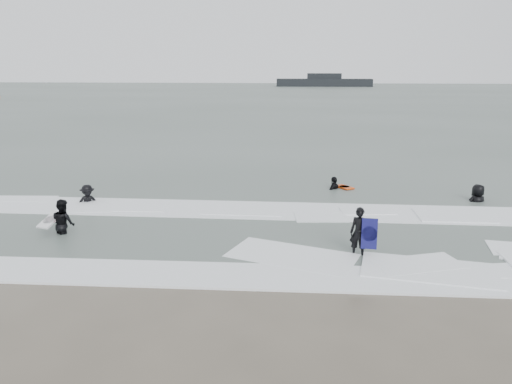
# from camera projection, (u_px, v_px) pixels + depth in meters

# --- Properties ---
(ground) EXTENTS (320.00, 320.00, 0.00)m
(ground) POSITION_uv_depth(u_px,v_px,m) (242.00, 269.00, 14.88)
(ground) COLOR brown
(ground) RESTS_ON ground
(sea) EXTENTS (320.00, 320.00, 0.00)m
(sea) POSITION_uv_depth(u_px,v_px,m) (291.00, 98.00, 92.11)
(sea) COLOR #47544C
(sea) RESTS_ON ground
(surfer_centre) EXTENTS (0.68, 0.54, 1.62)m
(surfer_centre) POSITION_uv_depth(u_px,v_px,m) (358.00, 256.00, 15.83)
(surfer_centre) COLOR black
(surfer_centre) RESTS_ON ground
(surfer_wading) EXTENTS (1.13, 1.08, 1.83)m
(surfer_wading) POSITION_uv_depth(u_px,v_px,m) (65.00, 233.00, 18.00)
(surfer_wading) COLOR black
(surfer_wading) RESTS_ON ground
(surfer_breaker) EXTENTS (1.26, 1.13, 1.70)m
(surfer_breaker) POSITION_uv_depth(u_px,v_px,m) (88.00, 204.00, 21.89)
(surfer_breaker) COLOR black
(surfer_breaker) RESTS_ON ground
(surfer_right_near) EXTENTS (0.98, 1.11, 1.80)m
(surfer_right_near) POSITION_uv_depth(u_px,v_px,m) (334.00, 190.00, 24.36)
(surfer_right_near) COLOR black
(surfer_right_near) RESTS_ON ground
(surfer_right_far) EXTENTS (1.13, 0.94, 1.97)m
(surfer_right_far) POSITION_uv_depth(u_px,v_px,m) (477.00, 202.00, 22.08)
(surfer_right_far) COLOR black
(surfer_right_far) RESTS_ON ground
(surf_foam) EXTENTS (30.03, 9.06, 0.09)m
(surf_foam) POSITION_uv_depth(u_px,v_px,m) (253.00, 228.00, 18.44)
(surf_foam) COLOR white
(surf_foam) RESTS_ON ground
(bodyboards) EXTENTS (11.88, 9.83, 1.25)m
(bodyboards) POSITION_uv_depth(u_px,v_px,m) (259.00, 209.00, 19.24)
(bodyboards) COLOR #10104A
(bodyboards) RESTS_ON ground
(vessel_horizon) EXTENTS (27.10, 4.84, 3.68)m
(vessel_horizon) POSITION_uv_depth(u_px,v_px,m) (324.00, 82.00, 143.12)
(vessel_horizon) COLOR black
(vessel_horizon) RESTS_ON ground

